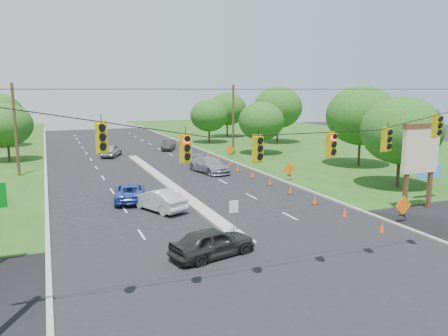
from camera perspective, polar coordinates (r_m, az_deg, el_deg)
name	(u,v)px	position (r m, az deg, el deg)	size (l,w,h in m)	color
ground	(286,274)	(20.84, 8.05, -13.61)	(160.00, 160.00, 0.00)	black
grass_right	(427,164)	(54.55, 25.00, 0.44)	(40.00, 160.00, 0.06)	#1E4714
cross_street	(286,274)	(20.84, 8.05, -13.61)	(160.00, 14.00, 0.02)	black
curb_left	(46,174)	(47.15, -22.25, -0.77)	(0.25, 110.00, 0.16)	gray
curb_right	(231,162)	(51.16, 0.95, 0.81)	(0.25, 110.00, 0.16)	gray
median	(167,184)	(39.55, -7.41, -2.09)	(1.00, 34.00, 0.18)	gray
median_sign	(234,211)	(25.39, 1.29, -5.59)	(0.55, 0.06, 2.05)	gray
signal_span	(300,172)	(18.52, 9.85, -0.56)	(25.60, 0.32, 9.00)	#422D1C
utility_pole_far_left	(16,130)	(46.64, -25.58, 4.46)	(0.28, 0.28, 9.00)	#422D1C
utility_pole_far_right	(233,120)	(56.14, 1.21, 6.28)	(0.28, 0.28, 9.00)	#422D1C
pylon_sign	(422,153)	(33.30, 24.39, 1.75)	(5.90, 2.30, 6.12)	#59331E
cone_0	(382,227)	(27.67, 19.93, -7.28)	(0.32, 0.32, 0.70)	#FF460F
cone_1	(345,212)	(30.23, 15.49, -5.57)	(0.32, 0.32, 0.70)	#FF460F
cone_2	(315,200)	(32.96, 11.78, -4.10)	(0.32, 0.32, 0.70)	#FF460F
cone_3	(290,190)	(35.82, 8.66, -2.84)	(0.32, 0.32, 0.70)	#FF460F
cone_4	(270,182)	(38.79, 6.02, -1.77)	(0.32, 0.32, 0.70)	#FF460F
cone_5	(253,174)	(41.84, 3.76, -0.85)	(0.32, 0.32, 0.70)	#FF460F
cone_6	(238,168)	(44.96, 1.81, -0.06)	(0.32, 0.32, 0.70)	#FF460F
cone_7	(230,163)	(48.35, 0.77, 0.68)	(0.32, 0.32, 0.70)	#FF460F
cone_8	(218,158)	(51.55, -0.75, 1.28)	(0.32, 0.32, 0.70)	#FF460F
cone_9	(208,154)	(54.79, -2.09, 1.81)	(0.32, 0.32, 0.70)	#FF460F
work_sign_0	(403,207)	(29.86, 22.36, -4.69)	(1.27, 0.58, 1.37)	black
work_sign_1	(289,169)	(40.73, 8.52, -0.19)	(1.27, 0.58, 1.37)	black
work_sign_2	(230,150)	(53.08, 0.80, 2.35)	(1.27, 0.58, 1.37)	black
tree_5	(6,125)	(56.70, -26.55, 5.08)	(5.88, 5.88, 6.86)	black
tree_7	(401,131)	(39.85, 22.13, 4.55)	(6.72, 6.72, 7.84)	black
tree_8	(361,116)	(49.90, 17.48, 6.55)	(7.56, 7.56, 8.82)	black
tree_9	(261,121)	(56.74, 4.88, 6.12)	(5.88, 5.88, 6.86)	black
tree_10	(278,107)	(69.24, 7.06, 7.85)	(7.56, 7.56, 8.82)	black
tree_11	(227,109)	(77.42, 0.42, 7.71)	(6.72, 6.72, 7.84)	black
tree_12	(209,116)	(68.75, -1.97, 6.87)	(5.88, 5.88, 6.86)	black
black_sedan	(213,242)	(22.36, -1.50, -9.70)	(1.82, 4.51, 1.54)	black
white_sedan	(159,200)	(30.99, -8.53, -4.13)	(1.61, 4.60, 1.52)	#B3B3B3
blue_pickup	(130,192)	(33.98, -12.18, -3.09)	(2.28, 4.94, 1.37)	#253F9E
silver_car_far	(209,165)	(44.54, -1.95, 0.45)	(2.27, 5.59, 1.62)	gray
silver_car_oncoming	(111,150)	(56.83, -14.52, 2.23)	(1.85, 4.60, 1.57)	#949494
dark_car_receding	(169,145)	(61.73, -7.25, 3.02)	(1.49, 4.28, 1.41)	black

